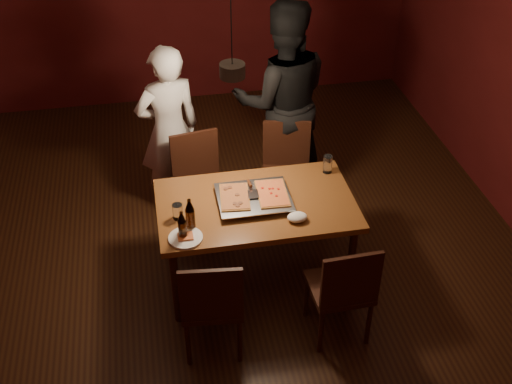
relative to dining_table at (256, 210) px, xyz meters
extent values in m
plane|color=#331D0E|center=(-0.13, 0.22, -0.68)|extent=(6.00, 6.00, 0.00)
cube|color=brown|center=(0.00, 0.00, 0.05)|extent=(1.50, 0.90, 0.05)
cylinder|color=#38190F|center=(-0.67, -0.37, -0.33)|extent=(0.06, 0.06, 0.70)
cylinder|color=#38190F|center=(0.67, -0.37, -0.33)|extent=(0.06, 0.06, 0.70)
cylinder|color=#38190F|center=(-0.67, 0.37, -0.33)|extent=(0.06, 0.06, 0.70)
cylinder|color=#38190F|center=(0.67, 0.37, -0.33)|extent=(0.06, 0.06, 0.70)
cube|color=#38190F|center=(-0.35, 0.68, -0.25)|extent=(0.48, 0.48, 0.04)
cube|color=#38190F|center=(-0.38, 0.87, -0.01)|extent=(0.42, 0.10, 0.45)
cube|color=#38190F|center=(0.41, 0.72, -0.25)|extent=(0.50, 0.50, 0.04)
cube|color=#38190F|center=(0.45, 0.91, -0.01)|extent=(0.42, 0.12, 0.45)
cube|color=#38190F|center=(-0.43, -0.64, -0.25)|extent=(0.46, 0.46, 0.04)
cube|color=#38190F|center=(-0.45, -0.83, -0.01)|extent=(0.42, 0.07, 0.45)
cube|color=#38190F|center=(0.48, -0.68, -0.25)|extent=(0.44, 0.44, 0.04)
cube|color=#38190F|center=(0.49, -0.87, -0.01)|extent=(0.42, 0.05, 0.45)
cube|color=silver|center=(-0.01, 0.02, 0.10)|extent=(0.55, 0.45, 0.05)
cube|color=maroon|center=(-0.16, 0.03, 0.13)|extent=(0.25, 0.36, 0.02)
cube|color=gold|center=(0.13, 0.02, 0.13)|extent=(0.24, 0.37, 0.02)
cylinder|color=black|center=(-0.58, -0.31, 0.15)|extent=(0.06, 0.06, 0.15)
cone|color=black|center=(-0.58, -0.31, 0.26)|extent=(0.06, 0.06, 0.08)
cylinder|color=black|center=(-0.52, -0.21, 0.16)|extent=(0.07, 0.07, 0.16)
cone|color=black|center=(-0.52, -0.21, 0.28)|extent=(0.07, 0.07, 0.09)
cylinder|color=silver|center=(-0.60, -0.08, 0.13)|extent=(0.08, 0.08, 0.12)
cylinder|color=silver|center=(0.64, 0.30, 0.15)|extent=(0.07, 0.07, 0.15)
cylinder|color=white|center=(-0.57, -0.32, 0.08)|extent=(0.24, 0.24, 0.02)
cube|color=gold|center=(-0.57, -0.32, 0.10)|extent=(0.11, 0.09, 0.01)
ellipsoid|color=white|center=(0.26, -0.27, 0.10)|extent=(0.15, 0.11, 0.06)
imported|color=white|center=(-0.57, 1.12, 0.12)|extent=(0.66, 0.52, 1.59)
imported|color=black|center=(0.47, 1.21, 0.26)|extent=(0.96, 0.78, 1.87)
cylinder|color=black|center=(-0.13, 0.22, 1.07)|extent=(0.18, 0.18, 0.10)
camera|label=1|loc=(-0.71, -3.80, 3.02)|focal=45.00mm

